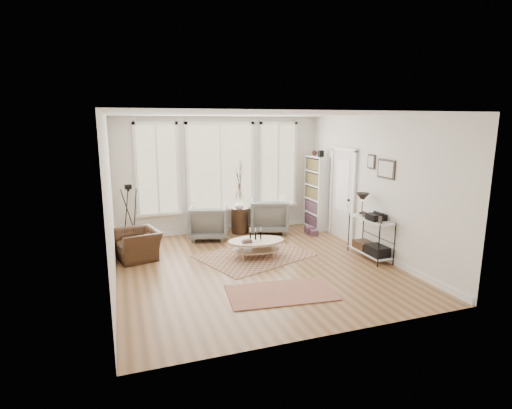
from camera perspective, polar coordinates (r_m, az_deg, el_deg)
name	(u,v)px	position (r m, az deg, el deg)	size (l,w,h in m)	color
room	(257,194)	(7.54, 0.14, 1.50)	(5.50, 5.54, 2.90)	#926842
bay_window	(221,169)	(10.06, -5.06, 5.08)	(4.14, 0.12, 2.24)	tan
door	(343,192)	(9.68, 12.28, 1.69)	(0.09, 1.06, 2.22)	silver
bookcase	(316,192)	(10.57, 8.59, 1.74)	(0.31, 0.85, 2.06)	white
low_shelf	(370,234)	(8.54, 16.04, -4.05)	(0.38, 1.08, 1.30)	white
wall_art	(382,167)	(8.42, 17.56, 5.12)	(0.04, 0.88, 0.44)	black
rug_main	(255,255)	(8.47, -0.13, -7.28)	(2.18, 1.63, 0.01)	brown
rug_runner	(281,292)	(6.73, 3.60, -12.43)	(1.74, 0.97, 0.01)	maroon
coffee_table	(256,244)	(8.29, 0.00, -5.66)	(1.22, 0.83, 0.54)	tan
armchair_left	(209,222)	(9.66, -6.79, -2.48)	(0.87, 0.90, 0.82)	slate
armchair_right	(269,215)	(10.16, 1.83, -1.54)	(0.93, 0.96, 0.87)	slate
side_table	(240,199)	(9.97, -2.34, 0.74)	(0.43, 0.43, 1.80)	#3B2416
vase	(239,205)	(9.85, -2.41, -0.03)	(0.22, 0.22, 0.23)	silver
accent_chair	(138,244)	(8.59, -16.51, -5.48)	(0.80, 0.91, 0.59)	#3B2416
tripod_camera	(130,218)	(9.35, -17.54, -1.90)	(0.50, 0.50, 1.41)	black
book_stack_near	(310,230)	(10.20, 7.66, -3.62)	(0.20, 0.26, 0.17)	maroon
book_stack_far	(314,233)	(10.00, 8.28, -4.04)	(0.17, 0.21, 0.14)	maroon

